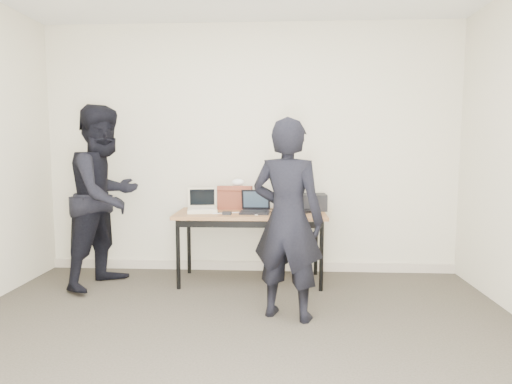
# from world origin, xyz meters

# --- Properties ---
(room) EXTENTS (4.60, 4.60, 2.80)m
(room) POSITION_xyz_m (0.00, 0.00, 1.35)
(room) COLOR #3F3A30
(room) RESTS_ON ground
(desk) EXTENTS (1.51, 0.67, 0.72)m
(desk) POSITION_xyz_m (0.03, 1.82, 0.66)
(desk) COLOR brown
(desk) RESTS_ON ground
(laptop_beige) EXTENTS (0.34, 0.34, 0.24)m
(laptop_beige) POSITION_xyz_m (-0.46, 1.84, 0.77)
(laptop_beige) COLOR beige
(laptop_beige) RESTS_ON desk
(laptop_center) EXTENTS (0.30, 0.29, 0.23)m
(laptop_center) POSITION_xyz_m (0.08, 1.81, 0.77)
(laptop_center) COLOR black
(laptop_center) RESTS_ON desk
(laptop_right) EXTENTS (0.53, 0.53, 0.28)m
(laptop_right) POSITION_xyz_m (0.53, 1.99, 0.78)
(laptop_right) COLOR black
(laptop_right) RESTS_ON desk
(leather_satchel) EXTENTS (0.37, 0.19, 0.25)m
(leather_satchel) POSITION_xyz_m (-0.15, 2.05, 0.85)
(leather_satchel) COLOR maroon
(leather_satchel) RESTS_ON desk
(tissue) EXTENTS (0.14, 0.11, 0.08)m
(tissue) POSITION_xyz_m (-0.12, 2.05, 1.00)
(tissue) COLOR white
(tissue) RESTS_ON leather_satchel
(equipment_box) EXTENTS (0.30, 0.26, 0.17)m
(equipment_box) POSITION_xyz_m (0.66, 2.01, 0.80)
(equipment_box) COLOR black
(equipment_box) RESTS_ON desk
(power_brick) EXTENTS (0.09, 0.06, 0.03)m
(power_brick) POSITION_xyz_m (-0.19, 1.65, 0.74)
(power_brick) COLOR black
(power_brick) RESTS_ON desk
(cables) EXTENTS (1.15, 0.41, 0.01)m
(cables) POSITION_xyz_m (0.08, 1.82, 0.72)
(cables) COLOR silver
(cables) RESTS_ON desk
(person_typist) EXTENTS (0.68, 0.56, 1.60)m
(person_typist) POSITION_xyz_m (0.39, 0.92, 0.80)
(person_typist) COLOR black
(person_typist) RESTS_ON ground
(person_observer) EXTENTS (0.93, 1.05, 1.78)m
(person_observer) POSITION_xyz_m (-1.39, 1.66, 0.89)
(person_observer) COLOR black
(person_observer) RESTS_ON ground
(baseboard) EXTENTS (4.50, 0.03, 0.10)m
(baseboard) POSITION_xyz_m (0.00, 2.23, 0.05)
(baseboard) COLOR #BCB09C
(baseboard) RESTS_ON ground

